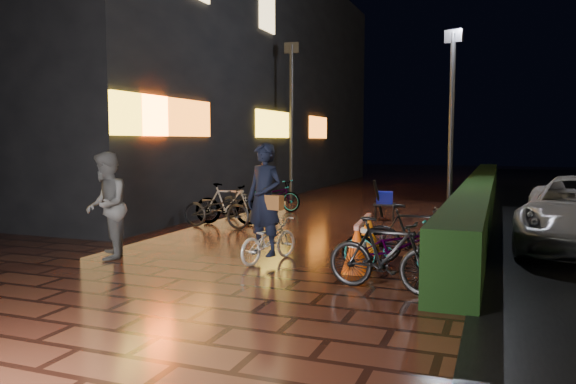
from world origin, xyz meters
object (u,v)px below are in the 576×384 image
at_px(cart_assembly, 384,199).
at_px(bystander_person, 106,206).
at_px(cyclist, 266,218).
at_px(traffic_barrier, 363,241).

bearing_deg(cart_assembly, bystander_person, -118.90).
bearing_deg(cyclist, bystander_person, -164.97).
bearing_deg(bystander_person, traffic_barrier, 73.45).
xyz_separation_m(bystander_person, cyclist, (2.69, 0.72, -0.18)).
height_order(bystander_person, traffic_barrier, bystander_person).
height_order(cyclist, traffic_barrier, cyclist).
relative_size(traffic_barrier, cart_assembly, 1.77).
bearing_deg(traffic_barrier, cyclist, -161.76).
xyz_separation_m(cyclist, cart_assembly, (0.86, 5.71, -0.20)).
distance_m(bystander_person, traffic_barrier, 4.44).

